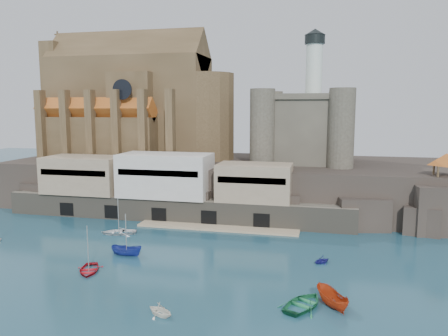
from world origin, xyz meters
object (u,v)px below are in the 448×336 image
pavilion (446,161)px  boat_0 (89,271)px  church (137,108)px  castle_keep (303,125)px  boat_1 (160,315)px  boat_2 (127,255)px

pavilion → boat_0: size_ratio=1.20×
church → castle_keep: church is taller
boat_0 → boat_1: 17.10m
boat_0 → boat_2: (2.08, 7.29, 0.00)m
boat_0 → boat_2: boat_0 is taller
church → pavilion: (66.13, -15.85, -9.40)m
church → boat_0: (14.25, -48.48, -22.13)m
castle_keep → boat_1: bearing=-101.7°
boat_0 → boat_2: size_ratio=1.07×
church → castle_keep: 40.39m
pavilion → boat_2: bearing=-153.0°
church → boat_2: 49.53m
boat_0 → boat_1: size_ratio=1.61×
church → pavilion: 68.65m
castle_keep → boat_0: size_ratio=5.50×
boat_0 → pavilion: bearing=10.8°
boat_1 → boat_2: 20.78m
boat_1 → boat_2: boat_2 is taller
church → boat_2: size_ratio=9.42×
boat_2 → boat_1: bearing=-142.6°
castle_keep → boat_0: 57.31m
church → pavilion: church is taller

